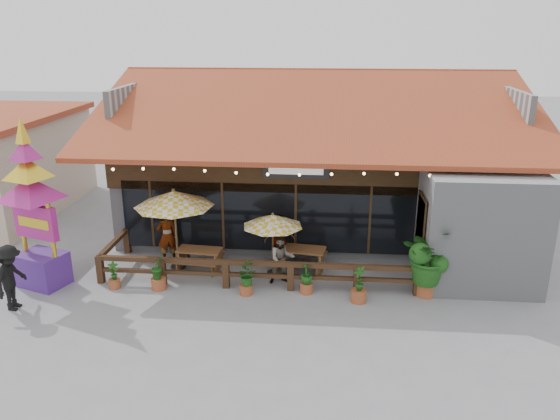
# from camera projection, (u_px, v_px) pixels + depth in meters

# --- Properties ---
(ground) EXTENTS (100.00, 100.00, 0.00)m
(ground) POSITION_uv_depth(u_px,v_px,m) (307.00, 283.00, 17.20)
(ground) COLOR gray
(ground) RESTS_ON ground
(restaurant_building) EXTENTS (15.50, 14.73, 6.09)m
(restaurant_building) POSITION_uv_depth(u_px,v_px,m) (321.00, 165.00, 22.71)
(restaurant_building) COLOR #A1A1A5
(restaurant_building) RESTS_ON ground
(patio_railing) EXTENTS (10.00, 2.60, 0.92)m
(patio_railing) POSITION_uv_depth(u_px,v_px,m) (235.00, 266.00, 16.94)
(patio_railing) COLOR #412C17
(patio_railing) RESTS_ON ground
(umbrella_left) EXTENTS (3.11, 3.11, 2.77)m
(umbrella_left) POSITION_uv_depth(u_px,v_px,m) (174.00, 199.00, 17.55)
(umbrella_left) COLOR brown
(umbrella_left) RESTS_ON ground
(umbrella_right) EXTENTS (2.35, 2.35, 2.09)m
(umbrella_right) POSITION_uv_depth(u_px,v_px,m) (273.00, 221.00, 17.34)
(umbrella_right) COLOR brown
(umbrella_right) RESTS_ON ground
(picnic_table_left) EXTENTS (1.57, 1.39, 0.70)m
(picnic_table_left) POSITION_uv_depth(u_px,v_px,m) (200.00, 255.00, 18.09)
(picnic_table_left) COLOR brown
(picnic_table_left) RESTS_ON ground
(picnic_table_right) EXTENTS (1.80, 1.61, 0.78)m
(picnic_table_right) POSITION_uv_depth(u_px,v_px,m) (300.00, 255.00, 17.98)
(picnic_table_right) COLOR brown
(picnic_table_right) RESTS_ON ground
(thai_sign_tower) EXTENTS (2.67, 2.67, 5.67)m
(thai_sign_tower) POSITION_uv_depth(u_px,v_px,m) (31.00, 193.00, 16.17)
(thai_sign_tower) COLOR #4D2486
(thai_sign_tower) RESTS_ON ground
(tropical_plant) EXTENTS (2.10, 2.08, 2.20)m
(tropical_plant) POSITION_uv_depth(u_px,v_px,m) (428.00, 257.00, 16.05)
(tropical_plant) COLOR #964A29
(tropical_plant) RESTS_ON ground
(diner_a) EXTENTS (0.80, 0.68, 1.85)m
(diner_a) POSITION_uv_depth(u_px,v_px,m) (167.00, 236.00, 18.54)
(diner_a) COLOR #3C2713
(diner_a) RESTS_ON ground
(diner_b) EXTENTS (0.94, 0.82, 1.63)m
(diner_b) POSITION_uv_depth(u_px,v_px,m) (282.00, 259.00, 17.00)
(diner_b) COLOR #3C2713
(diner_b) RESTS_ON ground
(diner_c) EXTENTS (1.12, 0.66, 1.80)m
(diner_c) POSITION_uv_depth(u_px,v_px,m) (280.00, 240.00, 18.22)
(diner_c) COLOR #3C2713
(diner_c) RESTS_ON ground
(pedestrian) EXTENTS (0.74, 1.26, 1.94)m
(pedestrian) POSITION_uv_depth(u_px,v_px,m) (11.00, 278.00, 15.37)
(pedestrian) COLOR black
(pedestrian) RESTS_ON ground
(planter_a) EXTENTS (0.37, 0.36, 0.88)m
(planter_a) POSITION_uv_depth(u_px,v_px,m) (114.00, 277.00, 16.78)
(planter_a) COLOR #964A29
(planter_a) RESTS_ON ground
(planter_b) EXTENTS (0.50, 0.53, 1.12)m
(planter_b) POSITION_uv_depth(u_px,v_px,m) (158.00, 274.00, 16.66)
(planter_b) COLOR #964A29
(planter_b) RESTS_ON ground
(planter_c) EXTENTS (0.77, 0.77, 0.97)m
(planter_c) POSITION_uv_depth(u_px,v_px,m) (246.00, 278.00, 16.33)
(planter_c) COLOR #964A29
(planter_c) RESTS_ON ground
(planter_d) EXTENTS (0.50, 0.50, 0.97)m
(planter_d) POSITION_uv_depth(u_px,v_px,m) (307.00, 279.00, 16.44)
(planter_d) COLOR #964A29
(planter_d) RESTS_ON ground
(planter_e) EXTENTS (0.46, 0.48, 1.12)m
(planter_e) POSITION_uv_depth(u_px,v_px,m) (359.00, 287.00, 15.91)
(planter_e) COLOR #964A29
(planter_e) RESTS_ON ground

